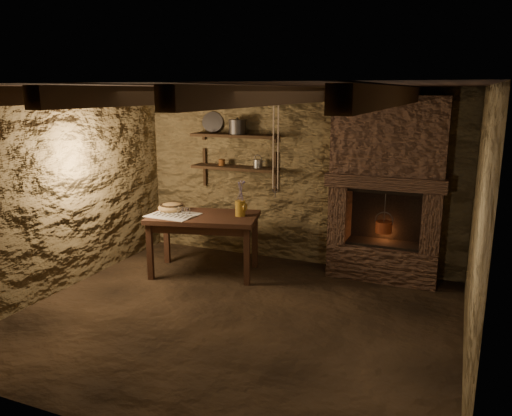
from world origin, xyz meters
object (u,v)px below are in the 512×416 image
at_px(work_table, 204,242).
at_px(stoneware_jug, 240,201).
at_px(iron_stockpot, 237,128).
at_px(red_pot, 384,226).
at_px(wooden_bowl, 172,208).

height_order(work_table, stoneware_jug, stoneware_jug).
bearing_deg(iron_stockpot, work_table, -99.43).
relative_size(work_table, stoneware_jug, 3.32).
height_order(work_table, red_pot, red_pot).
xyz_separation_m(wooden_bowl, iron_stockpot, (0.64, 0.74, 1.03)).
bearing_deg(stoneware_jug, wooden_bowl, 171.51).
distance_m(stoneware_jug, red_pot, 1.83).
xyz_separation_m(work_table, stoneware_jug, (0.46, 0.14, 0.56)).
xyz_separation_m(stoneware_jug, red_pot, (1.73, 0.52, -0.28)).
xyz_separation_m(iron_stockpot, red_pot, (2.06, -0.12, -1.16)).
xyz_separation_m(work_table, wooden_bowl, (-0.51, 0.05, 0.41)).
bearing_deg(red_pot, stoneware_jug, -163.12).
bearing_deg(work_table, stoneware_jug, 3.15).
bearing_deg(iron_stockpot, stoneware_jug, -62.90).
relative_size(stoneware_jug, iron_stockpot, 1.93).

